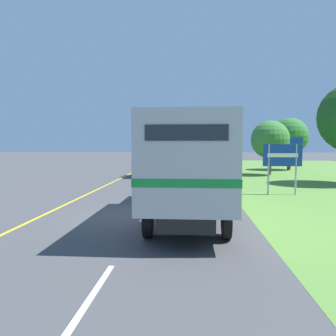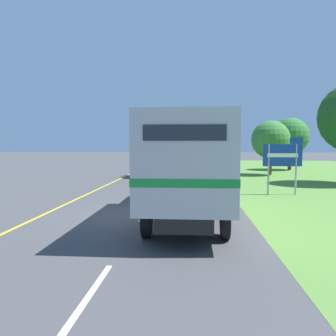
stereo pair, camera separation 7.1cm
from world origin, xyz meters
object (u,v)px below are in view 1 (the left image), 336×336
Objects in this scene: lead_car_red_ahead at (191,157)px; roadside_tree_mid at (270,140)px; horse_trailer_truck at (188,163)px; lead_car_white at (148,164)px; roadside_tree_far at (290,136)px; highway_sign at (283,157)px.

lead_car_red_ahead is 0.93× the size of roadside_tree_mid.
lead_car_white is (-3.40, 14.68, -0.93)m from horse_trailer_truck.
horse_trailer_truck reaches higher than lead_car_red_ahead.
lead_car_red_ahead is 0.81× the size of roadside_tree_far.
horse_trailer_truck is at bearing -90.13° from lead_car_red_ahead.
roadside_tree_far reaches higher than roadside_tree_mid.
roadside_tree_far is at bearing 72.93° from highway_sign.
roadside_tree_far is at bearing -41.14° from lead_car_red_ahead.
lead_car_red_ahead is at bearing 114.31° from roadside_tree_mid.
roadside_tree_far is (9.94, -8.69, 2.45)m from lead_car_red_ahead.
lead_car_white is 15.77m from roadside_tree_far.
lead_car_white is at bearing -168.98° from roadside_tree_mid.
highway_sign is at bearing -48.11° from lead_car_white.
lead_car_white is 1.48× the size of highway_sign.
roadside_tree_far is (5.24, 17.05, 1.50)m from highway_sign.
highway_sign is 17.90m from roadside_tree_far.
lead_car_white is 0.95× the size of roadside_tree_mid.
lead_car_white is 12.29m from highway_sign.
horse_trailer_truck reaches higher than lead_car_white.
roadside_tree_mid reaches higher than horse_trailer_truck.
roadside_tree_mid is (6.69, 16.65, 1.05)m from horse_trailer_truck.
roadside_tree_mid reaches higher than highway_sign.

